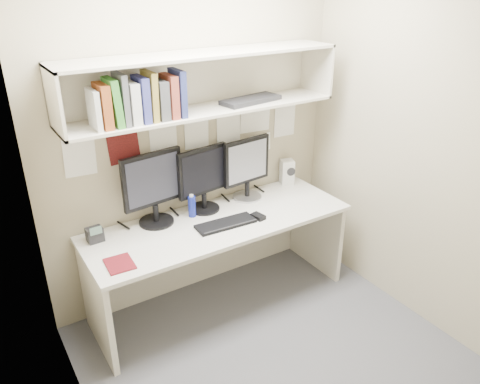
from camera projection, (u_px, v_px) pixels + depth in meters
floor at (267, 348)px, 3.29m from camera, size 2.40×2.00×0.01m
wall_back at (194, 134)px, 3.50m from camera, size 2.40×0.02×2.60m
wall_front at (412, 258)px, 1.97m from camera, size 2.40×0.02×2.60m
wall_left at (62, 234)px, 2.15m from camera, size 0.02×2.00×2.60m
wall_right at (409, 143)px, 3.32m from camera, size 0.02×2.00×2.60m
desk at (220, 261)px, 3.63m from camera, size 2.00×0.70×0.73m
overhead_hutch at (201, 81)px, 3.22m from camera, size 2.00×0.38×0.40m
pinned_papers at (195, 141)px, 3.52m from camera, size 1.92×0.01×0.48m
monitor_left at (153, 187)px, 3.32m from camera, size 0.47×0.26×0.54m
monitor_center at (203, 177)px, 3.53m from camera, size 0.43×0.24×0.50m
monitor_right at (247, 167)px, 3.72m from camera, size 0.43×0.24×0.50m
keyboard at (226, 224)px, 3.40m from camera, size 0.45×0.18×0.02m
mouse at (258, 216)px, 3.49m from camera, size 0.08×0.12×0.03m
speaker at (287, 172)px, 4.04m from camera, size 0.14×0.14×0.22m
blue_bottle at (192, 206)px, 3.50m from camera, size 0.06×0.06×0.18m
maroon_notebook at (120, 264)px, 2.94m from camera, size 0.18×0.21×0.01m
desk_phone at (95, 234)px, 3.18m from camera, size 0.11×0.10×0.13m
book_stack at (139, 100)px, 2.91m from camera, size 0.59×0.20×0.32m
hutch_tray at (251, 100)px, 3.41m from camera, size 0.48×0.24×0.03m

